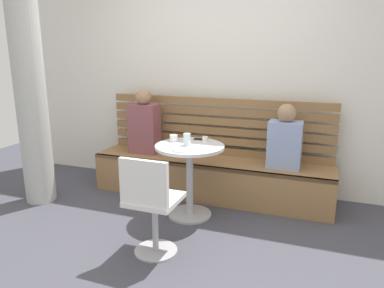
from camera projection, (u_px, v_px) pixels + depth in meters
ground at (168, 247)px, 3.15m from camera, size 8.00×8.00×0.00m
back_wall at (222, 67)px, 4.28m from camera, size 5.20×0.10×2.90m
concrete_pillar at (28, 74)px, 3.79m from camera, size 0.32×0.32×2.80m
booth_bench at (210, 178)px, 4.18m from camera, size 2.70×0.52×0.44m
booth_backrest at (217, 126)px, 4.26m from camera, size 2.65×0.04×0.67m
cafe_table at (190, 167)px, 3.62m from camera, size 0.68×0.68×0.74m
white_chair at (151, 203)px, 2.90m from camera, size 0.41×0.41×0.85m
person_adult at (144, 124)px, 4.34m from camera, size 0.34×0.22×0.77m
person_child_left at (285, 140)px, 3.78m from camera, size 0.34×0.22×0.67m
cup_espresso_small at (205, 139)px, 3.69m from camera, size 0.06×0.06×0.05m
cup_glass_tall at (187, 140)px, 3.53m from camera, size 0.07×0.07×0.12m
cup_ceramic_white at (174, 138)px, 3.70m from camera, size 0.08×0.08×0.07m
plate_small at (181, 150)px, 3.36m from camera, size 0.17×0.17×0.01m
phone_on_table at (201, 139)px, 3.79m from camera, size 0.15×0.09×0.01m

